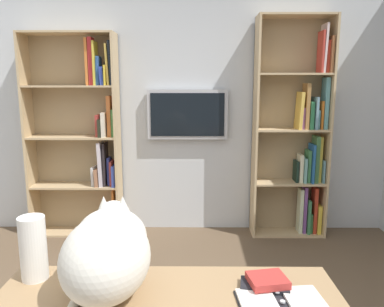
{
  "coord_description": "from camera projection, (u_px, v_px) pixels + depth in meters",
  "views": [
    {
      "loc": [
        -0.14,
        1.77,
        1.58
      ],
      "look_at": [
        -0.11,
        -1.03,
        1.06
      ],
      "focal_mm": 34.92,
      "sensor_mm": 36.0,
      "label": 1
    }
  ],
  "objects": [
    {
      "name": "bookshelf_left",
      "position": [
        299.0,
        136.0,
        3.86
      ],
      "size": [
        0.76,
        0.28,
        2.25
      ],
      "color": "tan",
      "rests_on": "ground"
    },
    {
      "name": "cat",
      "position": [
        108.0,
        251.0,
        1.46
      ],
      "size": [
        0.34,
        0.58,
        0.36
      ],
      "color": "silver",
      "rests_on": "desk"
    },
    {
      "name": "wall_mounted_tv",
      "position": [
        188.0,
        115.0,
        3.91
      ],
      "size": [
        0.84,
        0.07,
        0.52
      ],
      "color": "#B7B7BC"
    },
    {
      "name": "wall_back",
      "position": [
        182.0,
        106.0,
        3.98
      ],
      "size": [
        4.52,
        0.06,
        2.7
      ],
      "primitive_type": "cube",
      "color": "silver",
      "rests_on": "ground"
    },
    {
      "name": "bookshelf_right",
      "position": [
        84.0,
        135.0,
        3.88
      ],
      "size": [
        0.94,
        0.28,
        2.09
      ],
      "color": "tan",
      "rests_on": "ground"
    },
    {
      "name": "open_binder",
      "position": [
        283.0,
        304.0,
        1.39
      ],
      "size": [
        0.35,
        0.25,
        0.02
      ],
      "color": "#26262B",
      "rests_on": "desk"
    },
    {
      "name": "paper_towel_roll",
      "position": [
        33.0,
        248.0,
        1.57
      ],
      "size": [
        0.11,
        0.11,
        0.27
      ],
      "primitive_type": "cylinder",
      "color": "white",
      "rests_on": "desk"
    },
    {
      "name": "desk_book_stack",
      "position": [
        266.0,
        283.0,
        1.51
      ],
      "size": [
        0.21,
        0.15,
        0.05
      ],
      "color": "black",
      "rests_on": "desk"
    }
  ]
}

